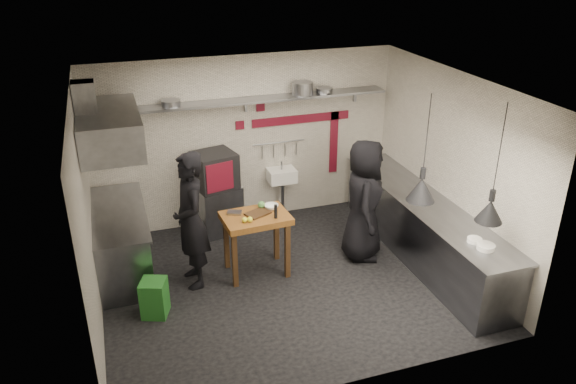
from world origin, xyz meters
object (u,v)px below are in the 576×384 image
object	(u,v)px
prep_table	(256,244)
chef_right	(364,200)
oven_stand	(217,208)
chef_left	(191,221)
combi_oven	(215,170)
green_bin	(154,298)

from	to	relation	value
prep_table	chef_right	size ratio (longest dim) A/B	0.50
oven_stand	prep_table	world-z (taller)	prep_table
oven_stand	chef_left	distance (m)	1.63
oven_stand	prep_table	bearing A→B (deg)	-92.72
combi_oven	chef_left	xyz separation A→B (m)	(-0.61, -1.35, -0.12)
oven_stand	prep_table	distance (m)	1.45
oven_stand	chef_left	size ratio (longest dim) A/B	0.41
prep_table	chef_left	bearing A→B (deg)	174.83
prep_table	chef_left	size ratio (longest dim) A/B	0.47
oven_stand	chef_right	distance (m)	2.46
combi_oven	chef_right	bearing A→B (deg)	-50.34
oven_stand	green_bin	size ratio (longest dim) A/B	1.60
oven_stand	combi_oven	xyz separation A→B (m)	(-0.02, -0.04, 0.69)
oven_stand	green_bin	world-z (taller)	oven_stand
combi_oven	chef_right	xyz separation A→B (m)	(1.91, -1.43, -0.16)
green_bin	chef_left	bearing A→B (deg)	43.62
green_bin	combi_oven	bearing A→B (deg)	57.69
chef_left	chef_right	bearing A→B (deg)	83.53
oven_stand	prep_table	xyz separation A→B (m)	(0.27, -1.42, 0.06)
combi_oven	green_bin	xyz separation A→B (m)	(-1.23, -1.94, -0.84)
oven_stand	chef_left	world-z (taller)	chef_left
prep_table	chef_right	world-z (taller)	chef_right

